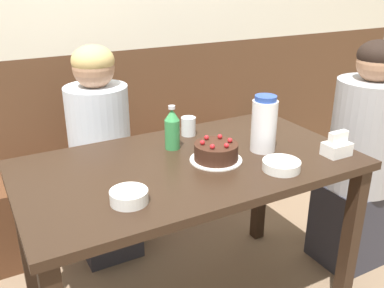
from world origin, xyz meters
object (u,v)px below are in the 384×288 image
(bowl_rice_small, at_px, (129,197))
(glass_water_tall, at_px, (188,126))
(bench_seat, at_px, (125,191))
(water_pitcher, at_px, (264,124))
(bowl_soup_white, at_px, (281,165))
(soju_bottle, at_px, (171,129))
(person_pale_blue_shirt, at_px, (361,164))
(person_teal_shirt, at_px, (102,160))
(napkin_holder, at_px, (337,147))
(birthday_cake, at_px, (216,152))

(bowl_rice_small, bearing_deg, glass_water_tall, 44.33)
(bench_seat, bearing_deg, water_pitcher, -69.34)
(bench_seat, relative_size, bowl_soup_white, 12.46)
(bench_seat, height_order, soju_bottle, soju_bottle)
(bowl_soup_white, bearing_deg, person_pale_blue_shirt, 13.74)
(person_teal_shirt, bearing_deg, soju_bottle, 20.25)
(napkin_holder, xyz_separation_m, person_pale_blue_shirt, (0.37, 0.16, -0.23))
(birthday_cake, height_order, water_pitcher, water_pitcher)
(bench_seat, bearing_deg, glass_water_tall, -76.27)
(water_pitcher, distance_m, bowl_rice_small, 0.69)
(napkin_holder, relative_size, bowl_rice_small, 0.85)
(water_pitcher, bearing_deg, glass_water_tall, 121.62)
(birthday_cake, distance_m, bowl_rice_small, 0.46)
(person_pale_blue_shirt, bearing_deg, bowl_soup_white, 13.74)
(glass_water_tall, bearing_deg, water_pitcher, -58.38)
(water_pitcher, xyz_separation_m, bowl_soup_white, (-0.06, -0.19, -0.10))
(bowl_soup_white, distance_m, person_pale_blue_shirt, 0.72)
(glass_water_tall, bearing_deg, napkin_holder, -49.44)
(napkin_holder, xyz_separation_m, bowl_rice_small, (-0.90, 0.04, -0.02))
(glass_water_tall, bearing_deg, soju_bottle, -142.40)
(soju_bottle, height_order, bowl_soup_white, soju_bottle)
(bench_seat, distance_m, bowl_rice_small, 1.21)
(person_teal_shirt, bearing_deg, bowl_rice_small, -10.23)
(bench_seat, xyz_separation_m, soju_bottle, (-0.00, -0.67, 0.63))
(napkin_holder, xyz_separation_m, glass_water_tall, (-0.43, 0.51, 0.01))
(water_pitcher, distance_m, napkin_holder, 0.32)
(water_pitcher, height_order, person_pale_blue_shirt, person_pale_blue_shirt)
(birthday_cake, distance_m, napkin_holder, 0.51)
(bench_seat, height_order, bowl_soup_white, bowl_soup_white)
(soju_bottle, bearing_deg, water_pitcher, -31.28)
(glass_water_tall, bearing_deg, person_pale_blue_shirt, -23.02)
(person_pale_blue_shirt, bearing_deg, person_teal_shirt, -32.42)
(bowl_soup_white, height_order, bowl_rice_small, bowl_rice_small)
(bowl_soup_white, xyz_separation_m, bowl_rice_small, (-0.61, 0.05, 0.00))
(bench_seat, xyz_separation_m, bowl_rice_small, (-0.33, -1.03, 0.56))
(person_teal_shirt, bearing_deg, bench_seat, 136.06)
(water_pitcher, distance_m, glass_water_tall, 0.38)
(bowl_soup_white, relative_size, person_teal_shirt, 0.13)
(bowl_rice_small, xyz_separation_m, person_teal_shirt, (0.15, 0.84, -0.23))
(birthday_cake, distance_m, water_pitcher, 0.25)
(bench_seat, bearing_deg, soju_bottle, -90.42)
(napkin_holder, height_order, bowl_rice_small, napkin_holder)
(birthday_cake, xyz_separation_m, napkin_holder, (0.47, -0.19, 0.00))
(bowl_soup_white, bearing_deg, water_pitcher, 73.82)
(soju_bottle, bearing_deg, bowl_soup_white, -54.73)
(water_pitcher, distance_m, soju_bottle, 0.39)
(bench_seat, height_order, person_teal_shirt, person_teal_shirt)
(bowl_rice_small, bearing_deg, bowl_soup_white, -4.28)
(water_pitcher, xyz_separation_m, soju_bottle, (-0.34, 0.20, -0.03))
(bowl_soup_white, distance_m, bowl_rice_small, 0.61)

